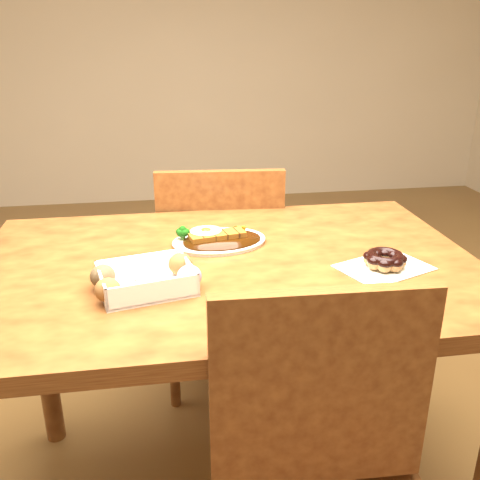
{
  "coord_description": "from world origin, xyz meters",
  "views": [
    {
      "loc": [
        -0.16,
        -1.16,
        1.27
      ],
      "look_at": [
        0.03,
        -0.02,
        0.81
      ],
      "focal_mm": 40.0,
      "sensor_mm": 36.0,
      "label": 1
    }
  ],
  "objects": [
    {
      "name": "chair_far",
      "position": [
        0.04,
        0.53,
        0.48
      ],
      "size": [
        0.45,
        0.45,
        0.87
      ],
      "rotation": [
        0.0,
        0.0,
        3.06
      ],
      "color": "#512410",
      "rests_on": "ground"
    },
    {
      "name": "katsu_curry_plate",
      "position": [
        -0.01,
        0.12,
        0.76
      ],
      "size": [
        0.26,
        0.2,
        0.05
      ],
      "rotation": [
        0.0,
        0.0,
        0.13
      ],
      "color": "white",
      "rests_on": "table"
    },
    {
      "name": "table",
      "position": [
        0.0,
        0.0,
        0.65
      ],
      "size": [
        1.2,
        0.8,
        0.75
      ],
      "color": "#512410",
      "rests_on": "ground"
    },
    {
      "name": "donut_box",
      "position": [
        -0.19,
        -0.12,
        0.78
      ],
      "size": [
        0.23,
        0.19,
        0.05
      ],
      "rotation": [
        0.0,
        0.0,
        0.22
      ],
      "color": "white",
      "rests_on": "table"
    },
    {
      "name": "pon_de_ring",
      "position": [
        0.35,
        -0.09,
        0.77
      ],
      "size": [
        0.24,
        0.21,
        0.04
      ],
      "rotation": [
        0.0,
        0.0,
        0.38
      ],
      "color": "silver",
      "rests_on": "table"
    }
  ]
}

